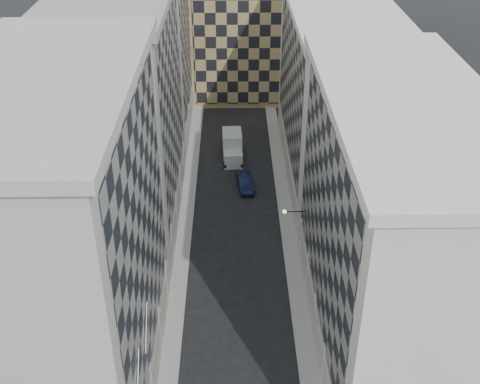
{
  "coord_description": "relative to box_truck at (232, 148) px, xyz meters",
  "views": [
    {
      "loc": [
        -0.36,
        -20.04,
        35.14
      ],
      "look_at": [
        0.14,
        14.43,
        14.09
      ],
      "focal_mm": 45.0,
      "sensor_mm": 36.0,
      "label": 1
    }
  ],
  "objects": [
    {
      "name": "sidewalk_west",
      "position": [
        -4.92,
        -15.76,
        -1.28
      ],
      "size": [
        1.5,
        100.0,
        0.15
      ],
      "primitive_type": "cube",
      "color": "#969691",
      "rests_on": "ground"
    },
    {
      "name": "sidewalk_east",
      "position": [
        5.58,
        -15.76,
        -1.28
      ],
      "size": [
        1.5,
        100.0,
        0.15
      ],
      "primitive_type": "cube",
      "color": "#969691",
      "rests_on": "ground"
    },
    {
      "name": "bldg_left_a",
      "position": [
        -10.55,
        -34.76,
        10.47
      ],
      "size": [
        10.8,
        22.8,
        23.7
      ],
      "color": "#A39F93",
      "rests_on": "ground"
    },
    {
      "name": "bldg_left_b",
      "position": [
        -10.55,
        -12.76,
        9.97
      ],
      "size": [
        10.8,
        22.8,
        22.7
      ],
      "color": "gray",
      "rests_on": "ground"
    },
    {
      "name": "bldg_left_c",
      "position": [
        -10.55,
        9.24,
        9.47
      ],
      "size": [
        10.8,
        22.8,
        21.7
      ],
      "color": "#A39F93",
      "rests_on": "ground"
    },
    {
      "name": "bldg_right_a",
      "position": [
        11.21,
        -30.76,
        8.97
      ],
      "size": [
        10.8,
        26.8,
        20.7
      ],
      "color": "beige",
      "rests_on": "ground"
    },
    {
      "name": "bldg_right_b",
      "position": [
        11.23,
        -3.76,
        8.49
      ],
      "size": [
        10.8,
        28.8,
        19.7
      ],
      "color": "beige",
      "rests_on": "ground"
    },
    {
      "name": "tan_block",
      "position": [
        2.33,
        22.14,
        8.08
      ],
      "size": [
        16.8,
        14.8,
        18.8
      ],
      "color": "#A38B56",
      "rests_on": "ground"
    },
    {
      "name": "flagpoles_left",
      "position": [
        -5.57,
        -39.76,
        6.64
      ],
      "size": [
        0.1,
        6.33,
        2.33
      ],
      "color": "gray",
      "rests_on": "ground"
    },
    {
      "name": "bracket_lamp",
      "position": [
        4.71,
        -21.76,
        4.84
      ],
      "size": [
        1.98,
        0.36,
        0.36
      ],
      "color": "black",
      "rests_on": "ground"
    },
    {
      "name": "box_truck",
      "position": [
        0.0,
        0.0,
        0.0
      ],
      "size": [
        2.52,
        5.76,
        3.11
      ],
      "rotation": [
        0.0,
        0.0,
        0.04
      ],
      "color": "silver",
      "rests_on": "ground"
    },
    {
      "name": "dark_car",
      "position": [
        1.4,
        -7.32,
        -0.6
      ],
      "size": [
        2.18,
        4.77,
        1.52
      ],
      "primitive_type": "imported",
      "rotation": [
        0.0,
        0.0,
        0.13
      ],
      "color": "#0E1436",
      "rests_on": "ground"
    }
  ]
}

